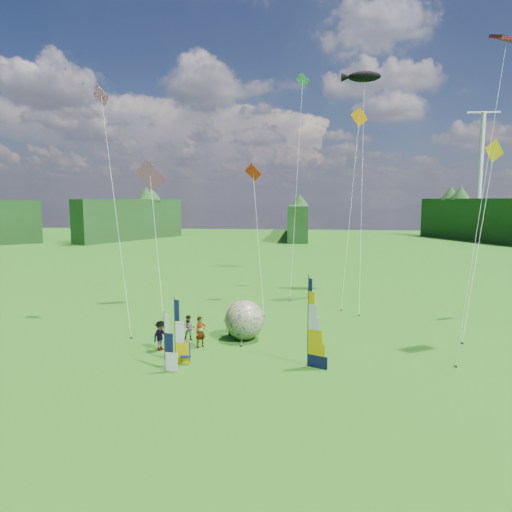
# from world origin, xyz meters

# --- Properties ---
(ground) EXTENTS (220.00, 220.00, 0.00)m
(ground) POSITION_xyz_m (0.00, 0.00, 0.00)
(ground) COLOR #3C821C
(ground) RESTS_ON ground
(treeline_ring) EXTENTS (210.00, 210.00, 8.00)m
(treeline_ring) POSITION_xyz_m (0.00, 0.00, 4.00)
(treeline_ring) COLOR #1A4D1D
(treeline_ring) RESTS_ON ground
(turbine_right) EXTENTS (8.00, 1.20, 30.00)m
(turbine_right) POSITION_xyz_m (45.00, 102.00, 15.00)
(turbine_right) COLOR silver
(turbine_right) RESTS_ON ground
(feather_banner_main) EXTENTS (1.18, 0.60, 4.58)m
(feather_banner_main) POSITION_xyz_m (1.80, 2.66, 2.29)
(feather_banner_main) COLOR #0D133E
(feather_banner_main) RESTS_ON ground
(side_banner_left) EXTENTS (0.95, 0.18, 3.39)m
(side_banner_left) POSITION_xyz_m (-5.04, 2.30, 1.70)
(side_banner_left) COLOR #E4B800
(side_banner_left) RESTS_ON ground
(side_banner_far) EXTENTS (0.88, 0.26, 2.94)m
(side_banner_far) POSITION_xyz_m (-5.25, 1.23, 1.47)
(side_banner_far) COLOR white
(side_banner_far) RESTS_ON ground
(bol_inflatable) EXTENTS (2.67, 2.67, 2.41)m
(bol_inflatable) POSITION_xyz_m (-2.02, 6.83, 1.20)
(bol_inflatable) COLOR #00198B
(bol_inflatable) RESTS_ON ground
(spectator_a) EXTENTS (0.78, 0.77, 1.81)m
(spectator_a) POSITION_xyz_m (-4.34, 5.04, 0.91)
(spectator_a) COLOR #66594C
(spectator_a) RESTS_ON ground
(spectator_b) EXTENTS (0.78, 0.42, 1.55)m
(spectator_b) POSITION_xyz_m (-5.34, 6.22, 0.77)
(spectator_b) COLOR #66594C
(spectator_b) RESTS_ON ground
(spectator_c) EXTENTS (0.82, 1.17, 1.70)m
(spectator_c) POSITION_xyz_m (-6.47, 4.26, 0.85)
(spectator_c) COLOR #66594C
(spectator_c) RESTS_ON ground
(spectator_d) EXTENTS (1.04, 0.50, 1.72)m
(spectator_d) POSITION_xyz_m (-2.95, 7.53, 0.86)
(spectator_d) COLOR #66594C
(spectator_d) RESTS_ON ground
(camp_chair) EXTENTS (0.72, 0.72, 1.00)m
(camp_chair) POSITION_xyz_m (-4.51, 2.35, 0.50)
(camp_chair) COLOR #000F5F
(camp_chair) RESTS_ON ground
(kite_whale) EXTENTS (5.52, 17.21, 22.05)m
(kite_whale) POSITION_xyz_m (6.33, 20.07, 11.03)
(kite_whale) COLOR black
(kite_whale) RESTS_ON ground
(kite_rainbow_delta) EXTENTS (9.29, 13.62, 12.61)m
(kite_rainbow_delta) POSITION_xyz_m (-9.48, 12.90, 6.30)
(kite_rainbow_delta) COLOR red
(kite_rainbow_delta) RESTS_ON ground
(kite_parafoil) EXTENTS (10.85, 12.01, 19.75)m
(kite_parafoil) POSITION_xyz_m (11.21, 6.26, 9.88)
(kite_parafoil) COLOR red
(kite_parafoil) RESTS_ON ground
(small_kite_red) EXTENTS (6.94, 10.48, 12.13)m
(small_kite_red) POSITION_xyz_m (-2.16, 15.96, 6.07)
(small_kite_red) COLOR red
(small_kite_red) RESTS_ON ground
(small_kite_orange) EXTENTS (7.97, 10.79, 17.03)m
(small_kite_orange) POSITION_xyz_m (5.27, 18.28, 8.51)
(small_kite_orange) COLOR #FF8400
(small_kite_orange) RESTS_ON ground
(small_kite_yellow) EXTENTS (10.39, 12.52, 13.37)m
(small_kite_yellow) POSITION_xyz_m (13.01, 11.29, 6.68)
(small_kite_yellow) COLOR #D5A500
(small_kite_yellow) RESTS_ON ground
(small_kite_pink) EXTENTS (9.19, 10.91, 17.25)m
(small_kite_pink) POSITION_xyz_m (-11.21, 9.68, 8.63)
(small_kite_pink) COLOR #F058A9
(small_kite_pink) RESTS_ON ground
(small_kite_green) EXTENTS (5.11, 12.61, 21.56)m
(small_kite_green) POSITION_xyz_m (0.73, 22.78, 10.78)
(small_kite_green) COLOR #3CB25F
(small_kite_green) RESTS_ON ground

